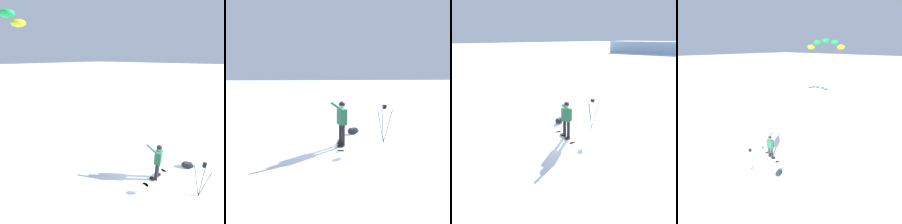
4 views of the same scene
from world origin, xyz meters
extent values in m
plane|color=white|center=(0.00, 0.00, 0.00)|extent=(300.00, 300.00, 0.00)
cylinder|color=black|center=(-0.15, -0.26, 0.40)|extent=(0.14, 0.14, 0.80)
cylinder|color=black|center=(-0.20, -0.04, 0.40)|extent=(0.14, 0.14, 0.80)
cube|color=#1E5938|center=(-0.18, -0.15, 1.08)|extent=(0.34, 0.45, 0.57)
sphere|color=tan|center=(-0.18, -0.15, 1.50)|extent=(0.22, 0.22, 0.22)
sphere|color=black|center=(-0.18, -0.15, 1.53)|extent=(0.23, 0.23, 0.23)
cylinder|color=#1E5938|center=(-0.37, -0.38, 1.47)|extent=(0.52, 0.20, 0.40)
cylinder|color=#1E5938|center=(-0.20, 0.05, 1.08)|extent=(0.09, 0.09, 0.57)
cube|color=beige|center=(-0.23, -0.12, 0.01)|extent=(0.50, 1.49, 0.02)
cylinder|color=beige|center=(-0.34, -0.85, 0.01)|extent=(0.29, 0.29, 0.02)
cylinder|color=beige|center=(-0.12, 0.60, 0.01)|extent=(0.29, 0.29, 0.02)
cube|color=black|center=(-0.27, -0.34, 0.06)|extent=(0.22, 0.17, 0.08)
cube|color=black|center=(-0.20, 0.09, 0.06)|extent=(0.22, 0.17, 0.08)
ellipsoid|color=yellow|center=(-9.76, -0.89, 7.06)|extent=(1.27, 0.91, 0.44)
ellipsoid|color=green|center=(-9.63, -1.50, 7.48)|extent=(1.27, 0.91, 0.44)
ellipsoid|color=green|center=(-9.43, -2.38, 7.63)|extent=(1.27, 0.91, 0.44)
ellipsoid|color=green|center=(-9.24, -3.26, 7.48)|extent=(1.27, 0.91, 0.44)
ellipsoid|color=yellow|center=(-9.11, -3.87, 7.06)|extent=(1.27, 0.91, 0.44)
ellipsoid|color=black|center=(0.63, 1.52, 0.13)|extent=(0.66, 0.54, 0.26)
cube|color=#2C2C33|center=(0.63, 1.52, 0.22)|extent=(0.40, 0.32, 0.08)
cylinder|color=#262628|center=(1.49, 0.15, 0.65)|extent=(0.04, 0.33, 1.31)
cylinder|color=#262628|center=(1.33, -0.06, 0.65)|extent=(0.32, 0.13, 1.31)
cylinder|color=#262628|center=(1.61, -0.09, 0.65)|extent=(0.30, 0.20, 1.31)
cube|color=black|center=(1.48, -0.01, 1.34)|extent=(0.10, 0.10, 0.06)
cube|color=black|center=(1.48, -0.01, 1.42)|extent=(0.12, 0.16, 0.10)
camera|label=1|loc=(2.09, -5.86, 5.03)|focal=26.13mm
camera|label=2|loc=(-1.58, -8.14, 2.52)|focal=36.49mm
camera|label=3|loc=(-5.83, -7.53, 4.28)|focal=36.62mm
camera|label=4|loc=(6.35, 7.93, 7.17)|focal=28.49mm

